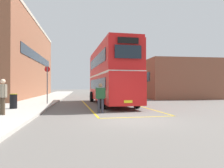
# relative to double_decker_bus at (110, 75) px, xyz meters

# --- Properties ---
(ground_plane) EXTENTS (135.60, 135.60, 0.00)m
(ground_plane) POSITION_rel_double_decker_bus_xyz_m (-0.11, 6.26, -2.51)
(ground_plane) COLOR #66605B
(sidewalk_left) EXTENTS (4.00, 57.60, 0.14)m
(sidewalk_left) POSITION_rel_double_decker_bus_xyz_m (-6.61, 8.66, -2.44)
(sidewalk_left) COLOR #B2ADA3
(sidewalk_left) RESTS_ON ground
(brick_building_left) EXTENTS (6.05, 23.32, 9.99)m
(brick_building_left) POSITION_rel_double_decker_bus_xyz_m (-11.18, 12.33, 2.49)
(brick_building_left) COLOR brown
(brick_building_left) RESTS_ON ground
(depot_building_right) EXTENTS (8.85, 14.41, 4.76)m
(depot_building_right) POSITION_rel_double_decker_bus_xyz_m (9.78, 11.42, -0.14)
(depot_building_right) COLOR brown
(depot_building_right) RESTS_ON ground
(double_decker_bus) EXTENTS (3.20, 10.89, 4.75)m
(double_decker_bus) POSITION_rel_double_decker_bus_xyz_m (0.00, 0.00, 0.00)
(double_decker_bus) COLOR black
(double_decker_bus) RESTS_ON ground
(single_deck_bus) EXTENTS (3.58, 9.89, 3.02)m
(single_deck_bus) POSITION_rel_double_decker_bus_xyz_m (2.76, 18.52, -0.87)
(single_deck_bus) COLOR black
(single_deck_bus) RESTS_ON ground
(pedestrian_boarding) EXTENTS (0.56, 0.32, 1.71)m
(pedestrian_boarding) POSITION_rel_double_decker_bus_xyz_m (-1.33, -5.62, -1.52)
(pedestrian_boarding) COLOR #2D2D38
(pedestrian_boarding) RESTS_ON ground
(pedestrian_waiting_near) EXTENTS (0.51, 0.51, 1.77)m
(pedestrian_waiting_near) POSITION_rel_double_decker_bus_xyz_m (-6.26, -6.63, -1.34)
(pedestrian_waiting_near) COLOR #473828
(pedestrian_waiting_near) RESTS_ON sidewalk_left
(litter_bin) EXTENTS (0.47, 0.47, 0.93)m
(litter_bin) POSITION_rel_double_decker_bus_xyz_m (-6.64, -3.68, -1.91)
(litter_bin) COLOR black
(litter_bin) RESTS_ON sidewalk_left
(bus_stop_sign) EXTENTS (0.44, 0.11, 2.99)m
(bus_stop_sign) POSITION_rel_double_decker_bus_xyz_m (-5.15, -0.08, -0.60)
(bus_stop_sign) COLOR #4C4C51
(bus_stop_sign) RESTS_ON sidewalk_left
(bay_marking_yellow) EXTENTS (4.88, 13.02, 0.01)m
(bay_marking_yellow) POSITION_rel_double_decker_bus_xyz_m (0.06, -1.95, -2.51)
(bay_marking_yellow) COLOR gold
(bay_marking_yellow) RESTS_ON ground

